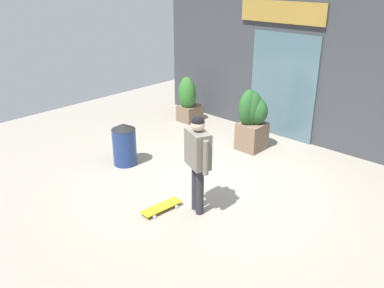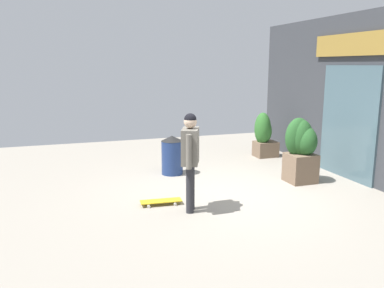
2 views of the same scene
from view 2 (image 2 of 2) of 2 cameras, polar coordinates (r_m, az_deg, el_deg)
ground_plane at (r=7.46m, az=5.64°, el=-7.35°), size 12.00×12.00×0.00m
building_facade at (r=8.75m, az=24.03°, el=6.02°), size 7.70×0.31×3.46m
skateboarder at (r=6.36m, az=-0.25°, el=-1.18°), size 0.61×0.42×1.64m
skateboard at (r=6.92m, az=-4.54°, el=-8.31°), size 0.31×0.74×0.08m
planter_box_left at (r=10.47m, az=10.41°, el=1.33°), size 0.53×0.61×1.18m
planter_box_right at (r=8.37m, az=15.60°, el=-0.29°), size 0.60×0.63×1.34m
trash_bin at (r=8.69m, az=-2.91°, el=-1.59°), size 0.48×0.48×0.87m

